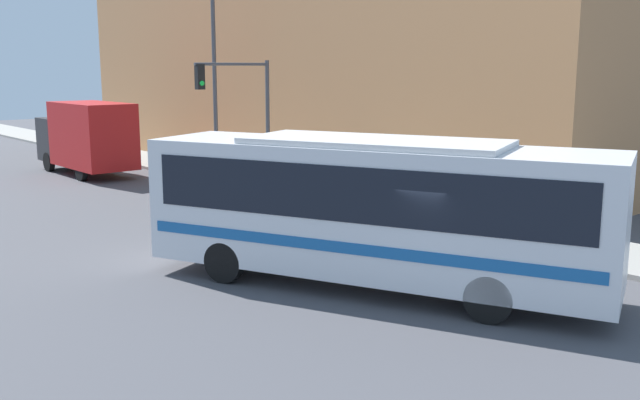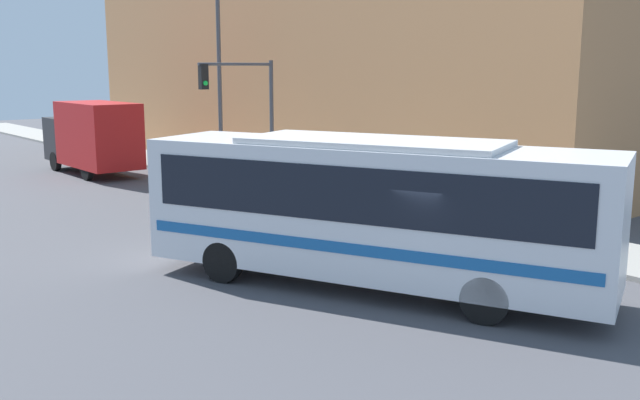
# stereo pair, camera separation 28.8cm
# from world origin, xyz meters

# --- Properties ---
(ground_plane) EXTENTS (120.00, 120.00, 0.00)m
(ground_plane) POSITION_xyz_m (0.00, 0.00, 0.00)
(ground_plane) COLOR #47474C
(sidewalk) EXTENTS (3.03, 70.00, 0.13)m
(sidewalk) POSITION_xyz_m (6.01, 20.00, 0.07)
(sidewalk) COLOR gray
(sidewalk) RESTS_ON ground_plane
(building_facade) EXTENTS (6.00, 32.05, 9.56)m
(building_facade) POSITION_xyz_m (10.53, 17.02, 4.78)
(building_facade) COLOR #B27A4C
(building_facade) RESTS_ON ground_plane
(city_bus) EXTENTS (6.47, 10.50, 3.34)m
(city_bus) POSITION_xyz_m (-0.42, 1.09, 1.92)
(city_bus) COLOR silver
(city_bus) RESTS_ON ground_plane
(delivery_truck) EXTENTS (2.25, 6.54, 3.32)m
(delivery_truck) POSITION_xyz_m (1.68, 21.72, 1.78)
(delivery_truck) COLOR #B21919
(delivery_truck) RESTS_ON ground_plane
(fire_hydrant) EXTENTS (0.22, 0.30, 0.67)m
(fire_hydrant) POSITION_xyz_m (5.10, 4.22, 0.47)
(fire_hydrant) COLOR gold
(fire_hydrant) RESTS_ON sidewalk
(traffic_light_pole) EXTENTS (3.28, 0.35, 4.99)m
(traffic_light_pole) POSITION_xyz_m (4.09, 12.65, 3.58)
(traffic_light_pole) COLOR #47474C
(traffic_light_pole) RESTS_ON sidewalk
(parking_meter) EXTENTS (0.14, 0.14, 1.36)m
(parking_meter) POSITION_xyz_m (5.10, 10.25, 1.05)
(parking_meter) COLOR #47474C
(parking_meter) RESTS_ON sidewalk
(street_lamp) EXTENTS (2.53, 0.28, 8.39)m
(street_lamp) POSITION_xyz_m (5.06, 16.56, 5.02)
(street_lamp) COLOR #47474C
(street_lamp) RESTS_ON sidewalk
(pedestrian_near_corner) EXTENTS (0.34, 0.34, 1.71)m
(pedestrian_near_corner) POSITION_xyz_m (6.35, 3.66, 1.00)
(pedestrian_near_corner) COLOR #47382D
(pedestrian_near_corner) RESTS_ON sidewalk
(pedestrian_mid_block) EXTENTS (0.34, 0.34, 1.78)m
(pedestrian_mid_block) POSITION_xyz_m (6.10, 10.88, 1.04)
(pedestrian_mid_block) COLOR #23283D
(pedestrian_mid_block) RESTS_ON sidewalk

